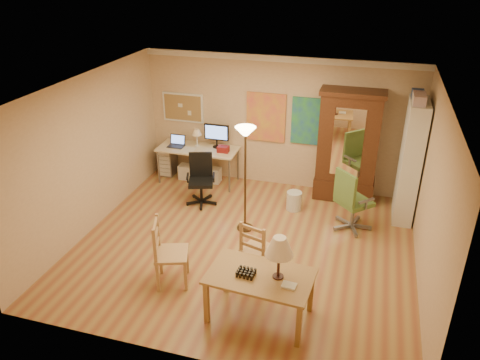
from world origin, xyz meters
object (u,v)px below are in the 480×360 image
(dining_table, at_px, (267,268))
(office_chair_green, at_px, (351,213))
(armoire, at_px, (347,153))
(bookshelf, at_px, (410,162))
(office_chair_black, at_px, (201,190))
(computer_desk, at_px, (200,161))

(dining_table, height_order, office_chair_green, dining_table)
(armoire, distance_m, bookshelf, 1.21)
(office_chair_black, bearing_deg, office_chair_green, -3.12)
(computer_desk, bearing_deg, dining_table, -57.96)
(office_chair_black, xyz_separation_m, bookshelf, (3.77, 0.57, 0.83))
(dining_table, bearing_deg, bookshelf, 61.62)
(dining_table, bearing_deg, office_chair_green, 70.71)
(computer_desk, relative_size, bookshelf, 0.76)
(dining_table, height_order, bookshelf, bookshelf)
(bookshelf, bearing_deg, armoire, 158.54)
(computer_desk, distance_m, office_chair_black, 1.02)
(office_chair_black, bearing_deg, computer_desk, 111.26)
(office_chair_green, bearing_deg, armoire, 100.99)
(computer_desk, height_order, office_chair_black, computer_desk)
(armoire, bearing_deg, office_chair_black, -159.08)
(dining_table, xyz_separation_m, office_chair_black, (-1.96, 2.78, -0.55))
(armoire, bearing_deg, dining_table, -100.32)
(dining_table, height_order, computer_desk, dining_table)
(computer_desk, relative_size, armoire, 0.76)
(office_chair_black, bearing_deg, bookshelf, 8.64)
(dining_table, bearing_deg, office_chair_black, 125.19)
(dining_table, xyz_separation_m, computer_desk, (-2.32, 3.71, -0.35))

